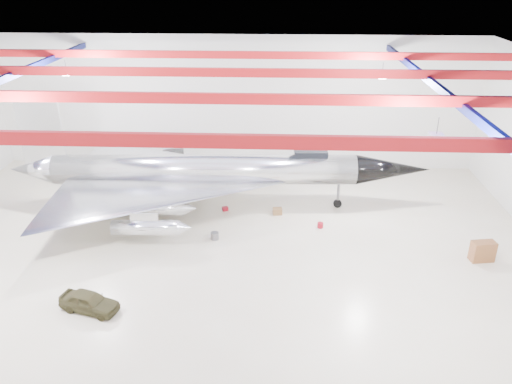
{
  "coord_description": "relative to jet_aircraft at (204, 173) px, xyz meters",
  "views": [
    {
      "loc": [
        3.64,
        -25.54,
        16.07
      ],
      "look_at": [
        2.33,
        2.0,
        3.39
      ],
      "focal_mm": 35.0,
      "sensor_mm": 36.0,
      "label": 1
    }
  ],
  "objects": [
    {
      "name": "floor",
      "position": [
        1.52,
        -6.58,
        -2.63
      ],
      "size": [
        40.0,
        40.0,
        0.0
      ],
      "primitive_type": "plane",
      "color": "beige",
      "rests_on": "ground"
    },
    {
      "name": "wall_back",
      "position": [
        1.52,
        8.42,
        2.87
      ],
      "size": [
        40.0,
        0.0,
        40.0
      ],
      "primitive_type": "plane",
      "rotation": [
        1.57,
        0.0,
        0.0
      ],
      "color": "silver",
      "rests_on": "floor"
    },
    {
      "name": "ceiling",
      "position": [
        1.52,
        -6.58,
        8.37
      ],
      "size": [
        40.0,
        40.0,
        0.0
      ],
      "primitive_type": "plane",
      "rotation": [
        3.14,
        0.0,
        0.0
      ],
      "color": "#0A0F38",
      "rests_on": "wall_back"
    },
    {
      "name": "ceiling_structure",
      "position": [
        1.52,
        -6.58,
        7.69
      ],
      "size": [
        39.5,
        29.5,
        1.08
      ],
      "color": "maroon",
      "rests_on": "ceiling"
    },
    {
      "name": "jet_aircraft",
      "position": [
        0.0,
        0.0,
        0.0
      ],
      "size": [
        29.47,
        17.55,
        8.03
      ],
      "rotation": [
        0.0,
        0.0,
        0.05
      ],
      "color": "silver",
      "rests_on": "floor"
    },
    {
      "name": "jeep",
      "position": [
        -4.22,
        -12.01,
        -2.11
      ],
      "size": [
        3.33,
        2.04,
        1.06
      ],
      "primitive_type": "imported",
      "rotation": [
        0.0,
        0.0,
        1.3
      ],
      "color": "#39351C",
      "rests_on": "floor"
    },
    {
      "name": "desk",
      "position": [
        17.32,
        -6.29,
        -2.01
      ],
      "size": [
        1.46,
        0.89,
        1.25
      ],
      "primitive_type": "cube",
      "rotation": [
        0.0,
        0.0,
        0.16
      ],
      "color": "brown",
      "rests_on": "floor"
    },
    {
      "name": "crate_ply",
      "position": [
        -5.23,
        -1.1,
        -2.45
      ],
      "size": [
        0.54,
        0.44,
        0.37
      ],
      "primitive_type": "cube",
      "rotation": [
        0.0,
        0.0,
        0.03
      ],
      "color": "olive",
      "rests_on": "floor"
    },
    {
      "name": "toolbox_red",
      "position": [
        1.46,
        -0.48,
        -2.5
      ],
      "size": [
        0.49,
        0.45,
        0.28
      ],
      "primitive_type": "cube",
      "rotation": [
        0.0,
        0.0,
        0.41
      ],
      "color": "maroon",
      "rests_on": "floor"
    },
    {
      "name": "engine_drum",
      "position": [
        1.21,
        -4.56,
        -2.4
      ],
      "size": [
        0.63,
        0.63,
        0.47
      ],
      "primitive_type": "cylinder",
      "rotation": [
        0.0,
        0.0,
        -0.23
      ],
      "color": "#59595B",
      "rests_on": "floor"
    },
    {
      "name": "parts_bin",
      "position": [
        5.18,
        -0.86,
        -2.41
      ],
      "size": [
        0.7,
        0.59,
        0.45
      ],
      "primitive_type": "cube",
      "rotation": [
        0.0,
        0.0,
        0.14
      ],
      "color": "olive",
      "rests_on": "floor"
    },
    {
      "name": "crate_small",
      "position": [
        -4.35,
        -0.7,
        -2.48
      ],
      "size": [
        0.53,
        0.48,
        0.3
      ],
      "primitive_type": "cube",
      "rotation": [
        0.0,
        0.0,
        -0.38
      ],
      "color": "#59595B",
      "rests_on": "floor"
    },
    {
      "name": "tool_chest",
      "position": [
        8.06,
        -2.69,
        -2.46
      ],
      "size": [
        0.42,
        0.42,
        0.35
      ],
      "primitive_type": "cylinder",
      "rotation": [
        0.0,
        0.0,
        -0.07
      ],
      "color": "maroon",
      "rests_on": "floor"
    },
    {
      "name": "spares_box",
      "position": [
        4.78,
        4.39,
        -2.46
      ],
      "size": [
        0.5,
        0.5,
        0.36
      ],
      "primitive_type": "cylinder",
      "rotation": [
        0.0,
        0.0,
        -0.34
      ],
      "color": "#59595B",
      "rests_on": "floor"
    }
  ]
}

